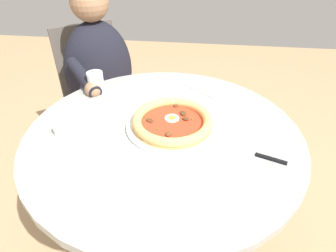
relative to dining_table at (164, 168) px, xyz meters
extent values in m
cylinder|color=#999993|center=(0.00, 0.00, 0.16)|extent=(0.95, 0.95, 0.03)
cylinder|color=gray|center=(0.00, 0.00, -0.21)|extent=(0.10, 0.10, 0.71)
cylinder|color=white|center=(0.03, -0.03, 0.18)|extent=(0.32, 0.32, 0.01)
cylinder|color=tan|center=(0.03, -0.03, 0.18)|extent=(0.28, 0.28, 0.01)
torus|color=tan|center=(0.03, -0.03, 0.20)|extent=(0.28, 0.28, 0.03)
cylinder|color=red|center=(0.03, -0.03, 0.19)|extent=(0.26, 0.26, 0.00)
cylinder|color=white|center=(0.05, -0.02, 0.19)|extent=(0.05, 0.05, 0.00)
ellipsoid|color=yellow|center=(0.05, -0.02, 0.20)|extent=(0.02, 0.02, 0.02)
ellipsoid|color=#4C2D19|center=(0.03, 0.05, 0.19)|extent=(0.03, 0.03, 0.01)
ellipsoid|color=brown|center=(0.14, -0.03, 0.20)|extent=(0.03, 0.03, 0.01)
ellipsoid|color=brown|center=(-0.04, -0.02, 0.20)|extent=(0.03, 0.02, 0.01)
ellipsoid|color=#4C2D19|center=(0.09, -0.06, 0.20)|extent=(0.04, 0.03, 0.01)
ellipsoid|color=#4C2D19|center=(0.05, -0.07, 0.20)|extent=(0.02, 0.03, 0.01)
ellipsoid|color=#2D6B28|center=(-0.02, 0.02, 0.19)|extent=(0.01, 0.01, 0.00)
ellipsoid|color=#2D6B28|center=(0.06, -0.09, 0.19)|extent=(0.01, 0.01, 0.00)
ellipsoid|color=#2D6B28|center=(0.04, -0.04, 0.19)|extent=(0.01, 0.01, 0.00)
cylinder|color=silver|center=(0.25, 0.32, 0.21)|extent=(0.07, 0.07, 0.09)
cylinder|color=silver|center=(0.25, 0.32, 0.18)|extent=(0.06, 0.06, 0.03)
cube|color=silver|center=(-0.07, -0.25, 0.17)|extent=(0.05, 0.11, 0.00)
cube|color=black|center=(-0.10, -0.34, 0.18)|extent=(0.04, 0.09, 0.01)
cylinder|color=white|center=(-0.04, 0.34, 0.19)|extent=(0.06, 0.06, 0.03)
cylinder|color=olive|center=(-0.04, 0.34, 0.19)|extent=(0.05, 0.05, 0.01)
cube|color=#BCBCC1|center=(0.30, -0.11, 0.17)|extent=(0.12, 0.14, 0.00)
cube|color=#282833|center=(0.55, 0.41, -0.36)|extent=(0.43, 0.44, 0.45)
ellipsoid|color=black|center=(0.55, 0.41, 0.12)|extent=(0.39, 0.41, 0.52)
sphere|color=#936B4C|center=(0.55, 0.41, 0.46)|extent=(0.18, 0.18, 0.18)
cylinder|color=black|center=(0.30, 0.39, 0.21)|extent=(0.24, 0.22, 0.10)
sphere|color=#936B4C|center=(0.23, 0.32, 0.19)|extent=(0.07, 0.07, 0.07)
cube|color=#504A45|center=(0.59, 0.44, -0.15)|extent=(0.54, 0.54, 0.02)
cube|color=#504A45|center=(0.74, 0.55, 0.08)|extent=(0.23, 0.29, 0.44)
cylinder|color=#4C4742|center=(0.35, 0.48, -0.37)|extent=(0.02, 0.02, 0.43)
cylinder|color=#4C4742|center=(0.55, 0.20, -0.37)|extent=(0.02, 0.02, 0.43)
cylinder|color=#4C4742|center=(0.62, 0.68, -0.37)|extent=(0.02, 0.02, 0.43)
cylinder|color=#4C4742|center=(0.83, 0.41, -0.37)|extent=(0.02, 0.02, 0.43)
camera|label=1|loc=(-0.79, -0.11, 0.77)|focal=31.04mm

